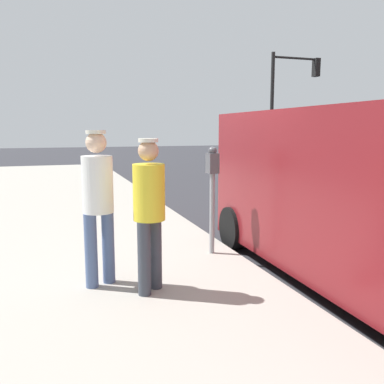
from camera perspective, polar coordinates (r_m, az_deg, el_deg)
The scene contains 7 objects.
ground_plane at distance 6.62m, azimuth 13.85°, elevation -8.34°, with size 80.00×80.00×0.00m, color #2D2D33.
sidewalk_slab at distance 5.61m, azimuth -18.45°, elevation -10.85°, with size 5.00×32.00×0.15m, color #9E998E.
parking_meter_near at distance 5.77m, azimuth 2.82°, elevation 1.43°, with size 0.14×0.18×1.52m.
pedestrian_in_white at distance 4.69m, azimuth -12.85°, elevation -0.78°, with size 0.34×0.34×1.75m.
pedestrian_in_yellow at distance 4.41m, azimuth -5.93°, elevation -1.92°, with size 0.34×0.34×1.66m.
parked_van at distance 5.33m, azimuth 24.20°, elevation -0.23°, with size 2.21×5.24×2.15m.
traffic_light_corner at distance 19.34m, azimuth 13.23°, elevation 13.23°, with size 2.48×0.42×5.20m.
Camera 1 is at (3.46, 5.31, 1.91)m, focal length 38.62 mm.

